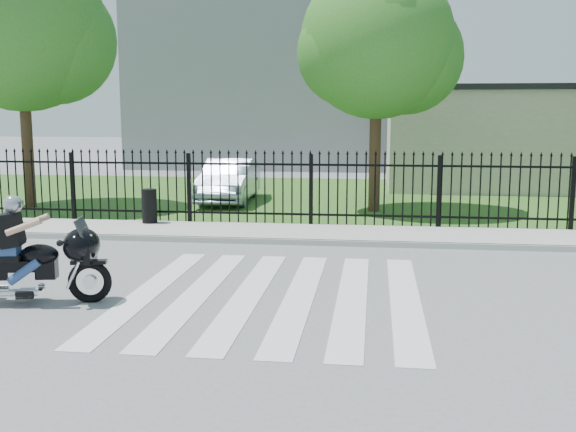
# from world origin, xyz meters

# --- Properties ---
(ground) EXTENTS (120.00, 120.00, 0.00)m
(ground) POSITION_xyz_m (0.00, 0.00, 0.00)
(ground) COLOR slate
(ground) RESTS_ON ground
(crosswalk) EXTENTS (5.00, 5.50, 0.01)m
(crosswalk) POSITION_xyz_m (0.00, 0.00, 0.01)
(crosswalk) COLOR silver
(crosswalk) RESTS_ON ground
(sidewalk) EXTENTS (40.00, 2.00, 0.12)m
(sidewalk) POSITION_xyz_m (0.00, 5.00, 0.06)
(sidewalk) COLOR #ADAAA3
(sidewalk) RESTS_ON ground
(curb) EXTENTS (40.00, 0.12, 0.12)m
(curb) POSITION_xyz_m (0.00, 4.00, 0.06)
(curb) COLOR #ADAAA3
(curb) RESTS_ON ground
(grass_strip) EXTENTS (40.00, 12.00, 0.02)m
(grass_strip) POSITION_xyz_m (0.00, 12.00, 0.01)
(grass_strip) COLOR #2E541C
(grass_strip) RESTS_ON ground
(iron_fence) EXTENTS (26.00, 0.04, 1.80)m
(iron_fence) POSITION_xyz_m (0.00, 6.00, 0.90)
(iron_fence) COLOR black
(iron_fence) RESTS_ON ground
(tree_left) EXTENTS (4.80, 4.80, 7.58)m
(tree_left) POSITION_xyz_m (-8.50, 8.50, 5.17)
(tree_left) COLOR #382316
(tree_left) RESTS_ON ground
(tree_mid) EXTENTS (4.20, 4.20, 6.78)m
(tree_mid) POSITION_xyz_m (1.50, 9.00, 4.67)
(tree_mid) COLOR #382316
(tree_mid) RESTS_ON ground
(building_low) EXTENTS (10.00, 6.00, 3.50)m
(building_low) POSITION_xyz_m (7.00, 16.00, 1.75)
(building_low) COLOR beige
(building_low) RESTS_ON ground
(building_low_roof) EXTENTS (10.20, 6.20, 0.20)m
(building_low_roof) POSITION_xyz_m (7.00, 16.00, 3.60)
(building_low_roof) COLOR black
(building_low_roof) RESTS_ON building_low
(building_tall) EXTENTS (15.00, 10.00, 12.00)m
(building_tall) POSITION_xyz_m (-3.00, 26.00, 6.00)
(building_tall) COLOR gray
(building_tall) RESTS_ON ground
(motorcycle_rider) EXTENTS (2.48, 1.14, 1.65)m
(motorcycle_rider) POSITION_xyz_m (-3.63, -0.89, 0.68)
(motorcycle_rider) COLOR black
(motorcycle_rider) RESTS_ON ground
(parked_car) EXTENTS (1.55, 4.08, 1.33)m
(parked_car) POSITION_xyz_m (-2.95, 10.36, 0.68)
(parked_car) COLOR #909FB5
(parked_car) RESTS_ON grass_strip
(litter_bin) EXTENTS (0.45, 0.45, 0.82)m
(litter_bin) POSITION_xyz_m (-3.91, 5.66, 0.53)
(litter_bin) COLOR black
(litter_bin) RESTS_ON sidewalk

